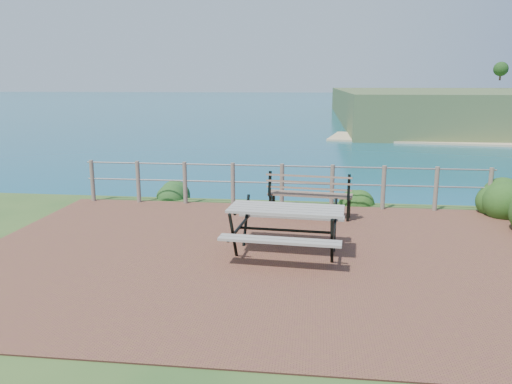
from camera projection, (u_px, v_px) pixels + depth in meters
ground at (268, 255)px, 8.40m from camera, size 10.00×7.00×0.12m
ocean at (315, 90)px, 202.37m from camera, size 1200.00×1200.00×0.00m
safety_railing at (282, 183)px, 11.53m from camera, size 9.40×0.10×1.00m
picnic_table at (286, 226)px, 8.30m from camera, size 1.94×1.64×0.80m
park_bench at (310, 188)px, 10.59m from camera, size 1.82×0.66×1.00m
shrub_right_edge at (507, 215)px, 10.93m from camera, size 0.99×0.99×1.42m
shrub_lip_west at (169, 196)px, 12.78m from camera, size 0.80×0.80×0.56m
shrub_lip_east at (360, 202)px, 12.14m from camera, size 0.81×0.81×0.56m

